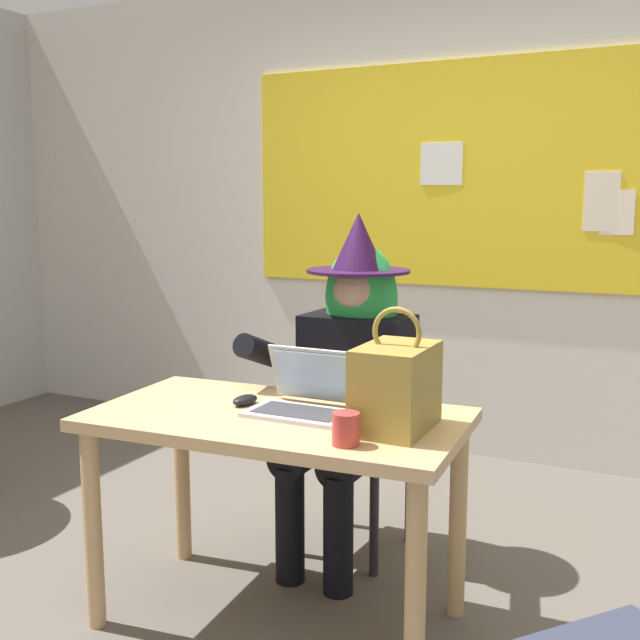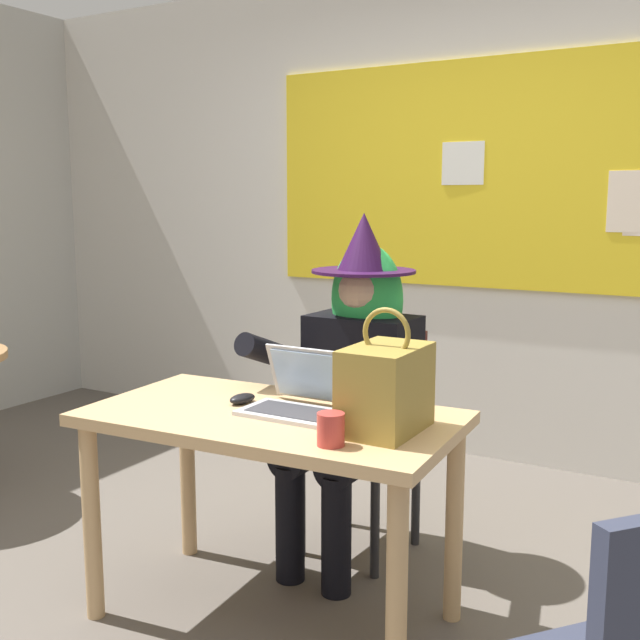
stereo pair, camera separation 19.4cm
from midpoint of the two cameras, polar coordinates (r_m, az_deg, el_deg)
name	(u,v)px [view 1 (the left image)]	position (r m, az deg, el deg)	size (l,w,h in m)	color
ground_plane	(285,622)	(2.78, -4.74, -21.62)	(24.00, 24.00, 0.00)	#5B544C
wall_back_bulletin	(458,212)	(4.25, 9.04, 8.01)	(6.26, 2.19, 2.68)	silver
desk_main	(277,445)	(2.55, -5.43, -9.29)	(1.25, 0.73, 0.73)	tan
chair_at_desk	(364,425)	(3.15, 1.55, -7.88)	(0.45, 0.45, 0.90)	#4C1E19
person_costumed	(351,366)	(2.98, 0.47, -3.44)	(0.60, 0.67, 1.37)	black
laptop	(306,398)	(2.52, -3.26, -5.89)	(0.34, 0.28, 0.20)	#B7B7BC
computer_mouse	(245,400)	(2.63, -7.75, -5.98)	(0.06, 0.10, 0.03)	black
handbag	(396,386)	(2.31, 3.31, -5.00)	(0.20, 0.30, 0.38)	olive
coffee_mug	(346,429)	(2.18, -0.61, -8.18)	(0.08, 0.08, 0.10)	#B23833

